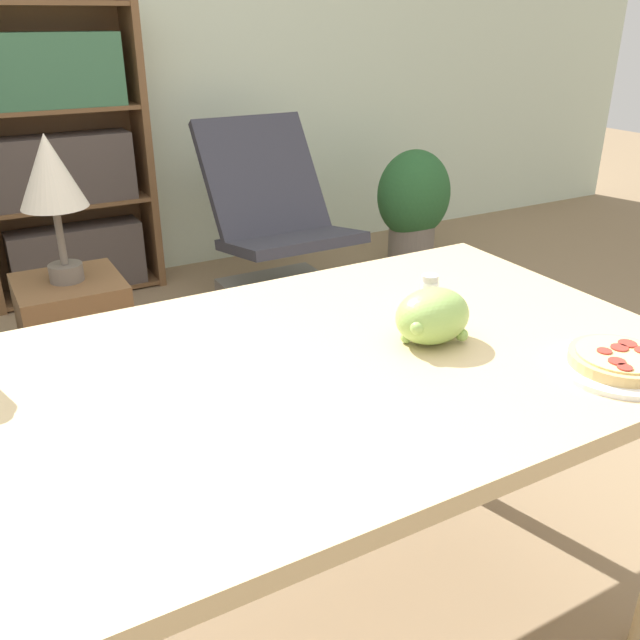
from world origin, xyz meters
TOP-DOWN VIEW (x-y plane):
  - ground_plane at (0.00, 0.00)m, footprint 14.00×14.00m
  - wall_back at (0.00, 2.62)m, footprint 8.00×0.05m
  - dining_table at (-0.05, -0.07)m, footprint 1.40×0.86m
  - pizza_on_plate at (0.40, -0.36)m, footprint 0.23×0.23m
  - grape_bunch at (0.18, -0.10)m, footprint 0.15×0.13m
  - salt_shaker at (0.28, 0.04)m, footprint 0.04×0.04m
  - lounge_chair_far at (0.77, 1.82)m, footprint 0.58×0.76m
  - bookshelf at (-0.08, 2.46)m, footprint 0.83×0.27m
  - side_table at (-0.31, 1.20)m, footprint 0.34×0.34m
  - table_lamp at (-0.31, 1.20)m, footprint 0.21×0.21m
  - potted_plant_floor at (1.71, 1.99)m, footprint 0.43×0.37m

SIDE VIEW (x-z plane):
  - ground_plane at x=0.00m, z-range 0.00..0.00m
  - side_table at x=-0.31m, z-range 0.00..0.53m
  - lounge_chair_far at x=0.77m, z-range -0.15..0.73m
  - potted_plant_floor at x=1.71m, z-range 0.03..0.69m
  - dining_table at x=-0.05m, z-range 0.28..1.03m
  - bookshelf at x=-0.08m, z-range -0.04..1.37m
  - pizza_on_plate at x=0.40m, z-range 0.74..0.78m
  - salt_shaker at x=0.28m, z-range 0.75..0.82m
  - grape_bunch at x=0.18m, z-range 0.75..0.86m
  - table_lamp at x=-0.31m, z-range 0.63..1.11m
  - wall_back at x=0.00m, z-range 0.00..2.60m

